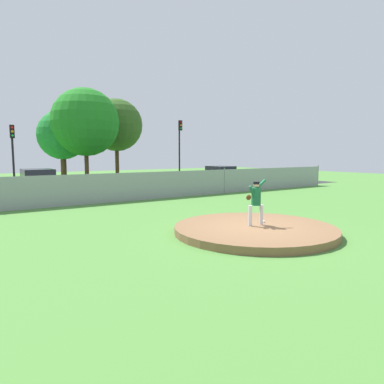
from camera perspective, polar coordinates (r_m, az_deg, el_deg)
ground_plane at (r=16.82m, az=-4.29°, el=-2.97°), size 80.00×80.00×0.00m
asphalt_strip at (r=24.47m, az=-14.36°, el=-0.24°), size 44.00×7.00×0.01m
pitchers_mound at (r=12.08m, az=10.28°, el=-6.12°), size 5.49×5.49×0.25m
pitcher_youth at (r=12.02m, az=10.46°, el=-1.10°), size 0.81×0.32×1.59m
baseball at (r=12.75m, az=11.78°, el=-4.75°), size 0.07×0.07×0.07m
chainlink_fence at (r=20.24m, az=-10.02°, el=0.86°), size 34.95×0.07×1.74m
parked_car_teal at (r=29.68m, az=4.72°, el=2.58°), size 1.92×4.08×1.68m
parked_car_white at (r=23.46m, az=-24.02°, el=1.18°), size 2.04×4.31×1.78m
traffic_light_near at (r=26.84m, az=-27.43°, el=6.65°), size 0.28×0.46×4.67m
traffic_light_far at (r=32.11m, az=-2.02°, el=8.35°), size 0.28×0.46×5.74m
tree_leaning_west at (r=33.76m, az=-20.57°, el=8.76°), size 4.42×4.42×6.62m
tree_broad_left at (r=32.39m, az=-17.17°, el=10.90°), size 5.93×5.93×8.44m
tree_tall_centre at (r=35.83m, az=-12.36°, el=10.69°), size 5.17×5.17×8.14m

